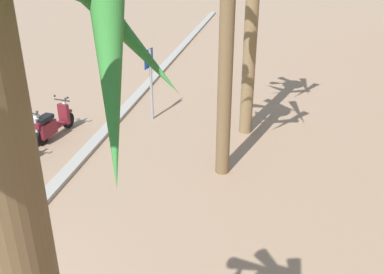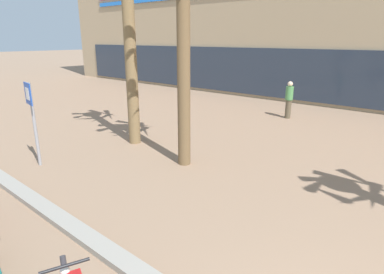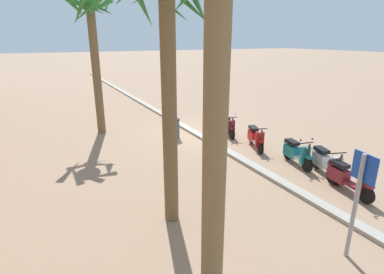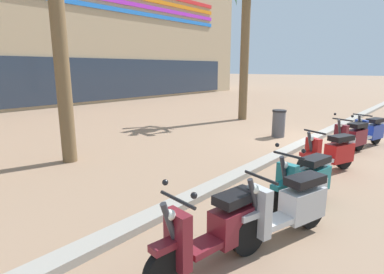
{
  "view_description": "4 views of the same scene",
  "coord_description": "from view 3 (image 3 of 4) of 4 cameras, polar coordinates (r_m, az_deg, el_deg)",
  "views": [
    {
      "loc": [
        3.9,
        5.41,
        5.94
      ],
      "look_at": [
        -5.7,
        3.44,
        1.24
      ],
      "focal_mm": 41.08,
      "sensor_mm": 36.0,
      "label": 1
    },
    {
      "loc": [
        -0.24,
        -2.53,
        3.55
      ],
      "look_at": [
        -5.4,
        3.45,
        1.16
      ],
      "focal_mm": 30.56,
      "sensor_mm": 36.0,
      "label": 2
    },
    {
      "loc": [
        -12.84,
        6.88,
        4.58
      ],
      "look_at": [
        -2.72,
        1.71,
        0.87
      ],
      "focal_mm": 28.5,
      "sensor_mm": 36.0,
      "label": 3
    },
    {
      "loc": [
        -10.2,
        -3.28,
        2.38
      ],
      "look_at": [
        -5.08,
        1.02,
        0.88
      ],
      "focal_mm": 29.03,
      "sensor_mm": 36.0,
      "label": 4
    }
  ],
  "objects": [
    {
      "name": "scooter_maroon_mid_centre",
      "position": [
        10.68,
        26.81,
        -6.73
      ],
      "size": [
        1.84,
        0.63,
        1.17
      ],
      "color": "black",
      "rests_on": "ground"
    },
    {
      "name": "scooter_teal_tail_end",
      "position": [
        12.18,
        18.82,
        -2.75
      ],
      "size": [
        1.72,
        0.65,
        1.17
      ],
      "color": "black",
      "rests_on": "ground"
    },
    {
      "name": "palm_tree_by_mall_entrance",
      "position": [
        4.54,
        4.87,
        23.32
      ],
      "size": [
        2.14,
        2.23,
        6.89
      ],
      "color": "olive",
      "rests_on": "ground"
    },
    {
      "name": "curb_strip",
      "position": [
        15.19,
        0.62,
        0.75
      ],
      "size": [
        60.0,
        0.36,
        0.12
      ],
      "primitive_type": "cube",
      "color": "gray",
      "rests_on": "ground"
    },
    {
      "name": "scooter_blue_lead_nearest",
      "position": [
        16.25,
        4.82,
        3.29
      ],
      "size": [
        1.69,
        0.73,
        1.04
      ],
      "color": "black",
      "rests_on": "ground"
    },
    {
      "name": "palm_tree_mid_walkway",
      "position": [
        15.51,
        -18.07,
        18.14
      ],
      "size": [
        2.13,
        2.22,
        6.54
      ],
      "color": "brown",
      "rests_on": "ground"
    },
    {
      "name": "scooter_silver_mid_front",
      "position": [
        11.62,
        23.66,
        -4.29
      ],
      "size": [
        1.76,
        0.78,
        1.04
      ],
      "color": "black",
      "rests_on": "ground"
    },
    {
      "name": "crossing_sign",
      "position": [
        7.24,
        28.63,
        -9.43
      ],
      "size": [
        0.59,
        0.17,
        2.4
      ],
      "color": "#939399",
      "rests_on": "ground"
    },
    {
      "name": "scooter_red_last_in_row",
      "position": [
        13.55,
        11.72,
        -0.05
      ],
      "size": [
        1.74,
        0.87,
        1.04
      ],
      "color": "black",
      "rests_on": "ground"
    },
    {
      "name": "scooter_maroon_mid_rear",
      "position": [
        15.12,
        6.58,
        2.12
      ],
      "size": [
        1.72,
        0.72,
        1.17
      ],
      "color": "black",
      "rests_on": "ground"
    },
    {
      "name": "palm_tree_near_sign",
      "position": [
        7.08,
        -4.45,
        19.11
      ],
      "size": [
        2.25,
        2.3,
        6.31
      ],
      "color": "brown",
      "rests_on": "ground"
    },
    {
      "name": "ground_plane",
      "position": [
        15.27,
        1.07,
        0.61
      ],
      "size": [
        200.0,
        200.0,
        0.0
      ],
      "primitive_type": "plane",
      "color": "#93755B"
    },
    {
      "name": "litter_bin",
      "position": [
        14.54,
        -3.22,
        1.68
      ],
      "size": [
        0.48,
        0.48,
        0.95
      ],
      "color": "#56565B",
      "rests_on": "ground"
    }
  ]
}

